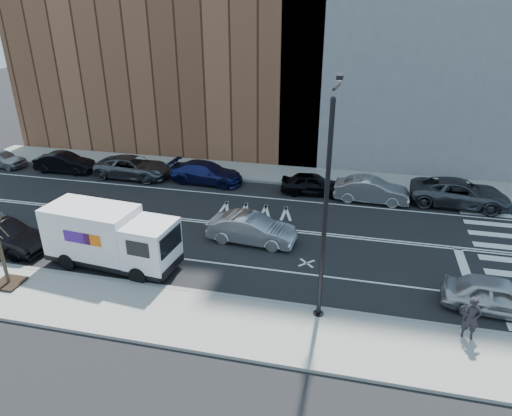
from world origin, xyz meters
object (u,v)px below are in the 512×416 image
at_px(fedex_van, 110,237).
at_px(far_parked_a, 1,158).
at_px(far_parked_b, 65,163).
at_px(pedestrian, 471,318).
at_px(near_parked_front, 498,296).
at_px(driving_sedan, 252,229).

bearing_deg(fedex_van, far_parked_a, 150.01).
distance_m(far_parked_b, pedestrian, 29.52).
relative_size(far_parked_a, near_parked_front, 0.91).
height_order(far_parked_a, far_parked_b, far_parked_b).
height_order(driving_sedan, pedestrian, pedestrian).
relative_size(far_parked_a, pedestrian, 2.26).
bearing_deg(fedex_van, near_parked_front, 6.57).
height_order(far_parked_b, near_parked_front, near_parked_front).
bearing_deg(far_parked_a, driving_sedan, -102.75).
distance_m(far_parked_a, near_parked_front, 35.23).
relative_size(far_parked_b, driving_sedan, 0.95).
distance_m(far_parked_b, driving_sedan, 18.06).
distance_m(far_parked_a, pedestrian, 34.61).
xyz_separation_m(fedex_van, pedestrian, (16.01, -1.94, -0.53)).
xyz_separation_m(fedex_van, far_parked_b, (-10.32, 11.40, -0.84)).
distance_m(far_parked_b, near_parked_front, 29.97).
relative_size(far_parked_a, driving_sedan, 0.85).
relative_size(far_parked_a, far_parked_b, 0.90).
bearing_deg(near_parked_front, far_parked_b, 73.28).
height_order(far_parked_b, driving_sedan, driving_sedan).
height_order(far_parked_a, driving_sedan, driving_sedan).
height_order(fedex_van, pedestrian, fedex_van).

